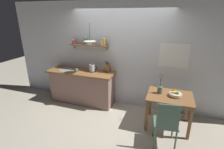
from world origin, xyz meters
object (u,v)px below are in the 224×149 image
twig_vase (160,90)px  dining_chair_near (166,122)px  fruit_bowl (175,94)px  electric_kettle (92,68)px  dining_table (169,100)px  pendant_lamp (90,43)px  knife_block (108,68)px  coffee_mug_by_sink (76,70)px

twig_vase → dining_chair_near: bearing=-75.2°
fruit_bowl → electric_kettle: (-2.10, 0.42, 0.23)m
dining_table → twig_vase: size_ratio=2.04×
dining_chair_near → twig_vase: bearing=104.8°
dining_chair_near → pendant_lamp: 2.43m
dining_chair_near → knife_block: 2.05m
pendant_lamp → dining_chair_near: bearing=-25.9°
dining_table → electric_kettle: size_ratio=3.56×
fruit_bowl → pendant_lamp: 2.25m
electric_kettle → coffee_mug_by_sink: 0.42m
dining_chair_near → electric_kettle: (-1.97, 1.10, 0.49)m
twig_vase → pendant_lamp: size_ratio=0.89×
twig_vase → electric_kettle: twig_vase is taller
pendant_lamp → fruit_bowl: bearing=-6.7°
knife_block → coffee_mug_by_sink: bearing=-161.3°
fruit_bowl → twig_vase: bearing=173.2°
electric_kettle → fruit_bowl: bearing=-11.3°
dining_chair_near → electric_kettle: size_ratio=3.67×
fruit_bowl → electric_kettle: 2.15m
dining_chair_near → twig_vase: twig_vase is taller
fruit_bowl → dining_chair_near: bearing=-100.5°
electric_kettle → coffee_mug_by_sink: bearing=-158.3°
electric_kettle → knife_block: (0.40, 0.11, 0.02)m
fruit_bowl → knife_block: (-1.70, 0.53, 0.24)m
coffee_mug_by_sink → pendant_lamp: bearing=-2.9°
dining_table → fruit_bowl: size_ratio=3.71×
dining_table → pendant_lamp: 2.23m
dining_table → knife_block: 1.73m
dining_chair_near → pendant_lamp: pendant_lamp is taller
electric_kettle → coffee_mug_by_sink: (-0.39, -0.15, -0.05)m
dining_chair_near → coffee_mug_by_sink: (-2.36, 0.95, 0.44)m
pendant_lamp → coffee_mug_by_sink: bearing=177.1°
fruit_bowl → coffee_mug_by_sink: coffee_mug_by_sink is taller
fruit_bowl → twig_vase: (-0.32, 0.04, 0.04)m
fruit_bowl → pendant_lamp: pendant_lamp is taller
dining_table → twig_vase: 0.30m
dining_chair_near → coffee_mug_by_sink: coffee_mug_by_sink is taller
twig_vase → knife_block: knife_block is taller
twig_vase → coffee_mug_by_sink: size_ratio=3.43×
electric_kettle → dining_chair_near: bearing=-29.3°
dining_chair_near → electric_kettle: bearing=150.7°
twig_vase → electric_kettle: (-1.78, 0.38, 0.19)m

